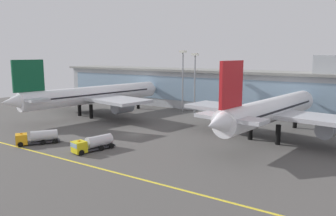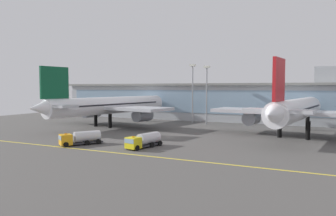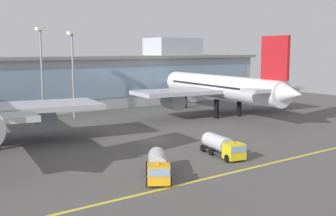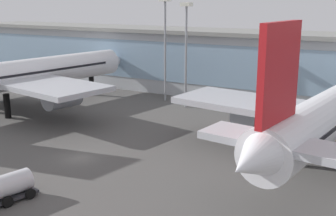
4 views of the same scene
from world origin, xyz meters
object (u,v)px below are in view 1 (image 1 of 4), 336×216
object	(u,v)px
apron_light_mast_west	(183,71)
airliner_near_right	(270,111)
fuel_tanker_truck	(36,137)
apron_light_mast_centre	(195,74)
baggage_tug_near	(92,144)
airliner_near_left	(94,95)

from	to	relation	value
apron_light_mast_west	airliner_near_right	bearing A→B (deg)	-29.72
fuel_tanker_truck	apron_light_mast_centre	bearing A→B (deg)	-159.63
fuel_tanker_truck	apron_light_mast_west	world-z (taller)	apron_light_mast_west
fuel_tanker_truck	baggage_tug_near	size ratio (longest dim) A/B	0.95
baggage_tug_near	airliner_near_left	bearing A→B (deg)	-122.31
airliner_near_left	fuel_tanker_truck	size ratio (longest dim) A/B	6.37
apron_light_mast_west	apron_light_mast_centre	distance (m)	6.83
airliner_near_right	apron_light_mast_west	bearing A→B (deg)	67.45
apron_light_mast_centre	baggage_tug_near	bearing A→B (deg)	-87.20
apron_light_mast_centre	airliner_near_right	bearing A→B (deg)	-30.68
airliner_near_left	baggage_tug_near	world-z (taller)	airliner_near_left
airliner_near_left	apron_light_mast_west	distance (m)	30.05
fuel_tanker_truck	apron_light_mast_west	size ratio (longest dim) A/B	0.43
airliner_near_left	airliner_near_right	world-z (taller)	airliner_near_right
airliner_near_left	apron_light_mast_centre	bearing A→B (deg)	-44.68
airliner_near_left	baggage_tug_near	bearing A→B (deg)	-125.04
fuel_tanker_truck	airliner_near_right	bearing A→B (deg)	161.68
baggage_tug_near	apron_light_mast_centre	xyz separation A→B (m)	(-2.28, 46.59, 11.71)
airliner_near_left	apron_light_mast_west	bearing A→B (deg)	-32.95
airliner_near_right	apron_light_mast_centre	size ratio (longest dim) A/B	2.57
fuel_tanker_truck	apron_light_mast_centre	world-z (taller)	apron_light_mast_centre
fuel_tanker_truck	apron_light_mast_centre	distance (m)	52.42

